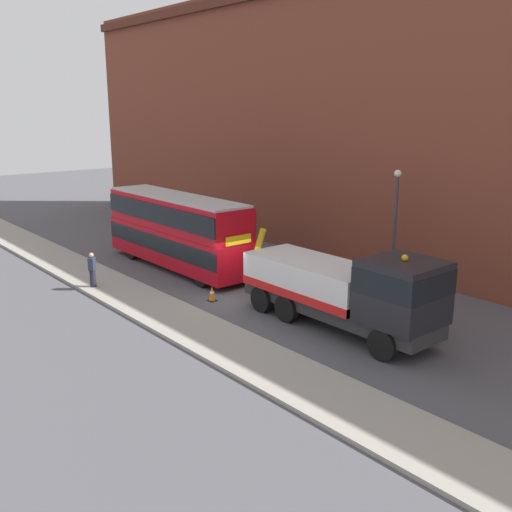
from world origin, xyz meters
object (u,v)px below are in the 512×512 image
street_lamp (395,218)px  pedestrian_onlooker (92,270)px  recovery_tow_truck (345,288)px  double_decker_bus (177,228)px  traffic_cone_near_bus (212,294)px

street_lamp → pedestrian_onlooker: bearing=-127.9°
recovery_tow_truck → pedestrian_onlooker: bearing=-155.0°
recovery_tow_truck → double_decker_bus: (-12.37, -0.00, 0.47)m
pedestrian_onlooker → street_lamp: 15.00m
street_lamp → double_decker_bus: bearing=-147.8°
traffic_cone_near_bus → street_lamp: 9.60m
pedestrian_onlooker → street_lamp: bearing=8.1°
street_lamp → recovery_tow_truck: bearing=-68.6°
pedestrian_onlooker → recovery_tow_truck: bearing=-18.8°
pedestrian_onlooker → traffic_cone_near_bus: 6.26m
double_decker_bus → traffic_cone_near_bus: double_decker_bus is taller
pedestrian_onlooker → traffic_cone_near_bus: bearing=-10.0°
recovery_tow_truck → street_lamp: size_ratio=1.74×
pedestrian_onlooker → street_lamp: size_ratio=0.29×
traffic_cone_near_bus → pedestrian_onlooker: bearing=-146.1°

